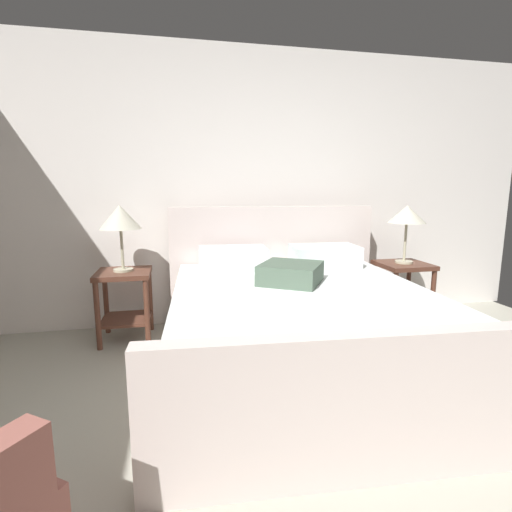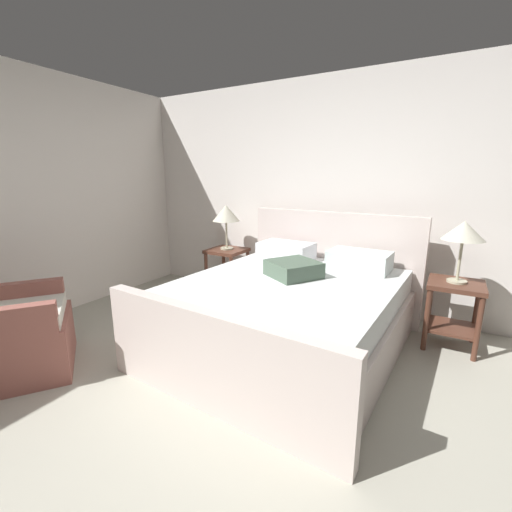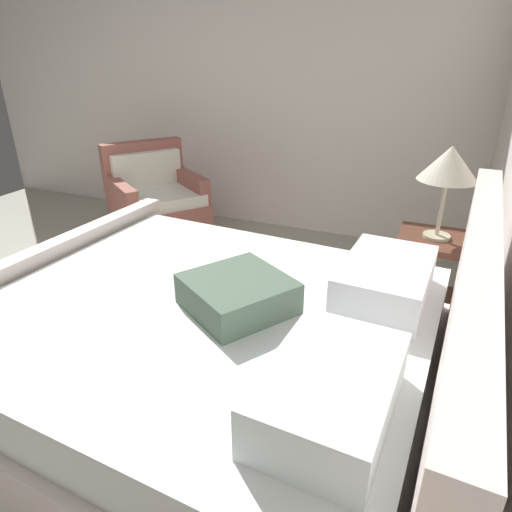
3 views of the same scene
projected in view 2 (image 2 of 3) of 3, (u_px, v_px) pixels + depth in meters
The scene contains 8 objects.
ground_plane at pixel (190, 466), 1.82m from camera, with size 5.30×5.31×0.02m, color #ADAA9A.
wall_back at pixel (345, 196), 3.81m from camera, with size 5.42×0.12×2.56m, color white.
bed at pixel (291, 309), 3.03m from camera, with size 2.00×2.25×1.12m.
nightstand_right at pixel (453, 304), 3.00m from camera, with size 0.44×0.44×0.60m.
table_lamp_right at pixel (464, 232), 2.85m from camera, with size 0.34×0.34×0.53m.
nightstand_left at pixel (227, 264), 4.34m from camera, with size 0.44×0.44×0.60m.
table_lamp_left at pixel (226, 214), 4.19m from camera, with size 0.34×0.34×0.55m.
armchair at pixel (8, 332), 2.58m from camera, with size 1.01×1.01×0.90m.
Camera 2 is at (1.06, -1.14, 1.50)m, focal length 23.92 mm.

